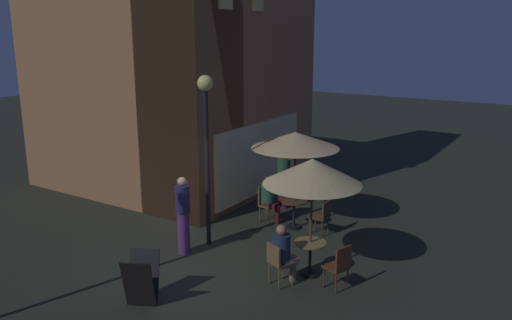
% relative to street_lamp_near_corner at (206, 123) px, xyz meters
% --- Properties ---
extents(ground_plane, '(60.00, 60.00, 0.00)m').
position_rel_street_lamp_near_corner_xyz_m(ground_plane, '(-0.86, -0.46, -2.89)').
color(ground_plane, '#292D22').
extents(cafe_building, '(6.24, 7.20, 8.11)m').
position_rel_street_lamp_near_corner_xyz_m(cafe_building, '(2.73, 3.18, 1.16)').
color(cafe_building, '#A26C46').
rests_on(cafe_building, ground).
extents(street_lamp_near_corner, '(0.35, 0.35, 3.95)m').
position_rel_street_lamp_near_corner_xyz_m(street_lamp_near_corner, '(0.00, 0.00, 0.00)').
color(street_lamp_near_corner, black).
rests_on(street_lamp_near_corner, ground).
extents(menu_sandwich_board, '(0.84, 0.80, 0.97)m').
position_rel_street_lamp_near_corner_xyz_m(menu_sandwich_board, '(-2.85, -0.65, -2.39)').
color(menu_sandwich_board, black).
rests_on(menu_sandwich_board, ground).
extents(cafe_table_0, '(0.65, 0.65, 0.73)m').
position_rel_street_lamp_near_corner_xyz_m(cafe_table_0, '(-0.13, -2.70, -2.39)').
color(cafe_table_0, black).
rests_on(cafe_table_0, ground).
extents(cafe_table_1, '(0.66, 0.66, 0.73)m').
position_rel_street_lamp_near_corner_xyz_m(cafe_table_1, '(1.99, -1.18, -2.38)').
color(cafe_table_1, black).
rests_on(cafe_table_1, ground).
extents(patio_umbrella_0, '(1.96, 1.96, 2.47)m').
position_rel_street_lamp_near_corner_xyz_m(patio_umbrella_0, '(-0.13, -2.70, -0.69)').
color(patio_umbrella_0, black).
rests_on(patio_umbrella_0, ground).
extents(patio_umbrella_1, '(2.17, 2.17, 2.49)m').
position_rel_street_lamp_near_corner_xyz_m(patio_umbrella_1, '(1.99, -1.18, -0.61)').
color(patio_umbrella_1, black).
rests_on(patio_umbrella_1, ground).
extents(cafe_chair_0, '(0.54, 0.54, 0.89)m').
position_rel_street_lamp_near_corner_xyz_m(cafe_chair_0, '(-0.89, -2.38, -2.34)').
color(cafe_chair_0, brown).
rests_on(cafe_chair_0, ground).
extents(cafe_chair_1, '(0.52, 0.52, 0.92)m').
position_rel_street_lamp_near_corner_xyz_m(cafe_chair_1, '(-0.40, -3.47, -2.34)').
color(cafe_chair_1, '#592F1B').
rests_on(cafe_chair_1, ground).
extents(cafe_chair_2, '(0.43, 0.43, 0.86)m').
position_rel_street_lamp_near_corner_xyz_m(cafe_chair_2, '(2.00, -1.97, -2.37)').
color(cafe_chair_2, '#4C3623').
rests_on(cafe_chair_2, ground).
extents(cafe_chair_3, '(0.41, 0.41, 0.95)m').
position_rel_street_lamp_near_corner_xyz_m(cafe_chair_3, '(2.05, -0.29, -2.33)').
color(cafe_chair_3, brown).
rests_on(cafe_chair_3, ground).
extents(patron_seated_0, '(0.54, 0.47, 1.26)m').
position_rel_street_lamp_near_corner_xyz_m(patron_seated_0, '(-0.77, -2.43, -2.17)').
color(patron_seated_0, '#786460').
rests_on(patron_seated_0, ground).
extents(patron_seated_1, '(0.39, 0.55, 1.23)m').
position_rel_street_lamp_near_corner_xyz_m(patron_seated_1, '(2.04, -0.43, -2.19)').
color(patron_seated_1, '#4D1A21').
rests_on(patron_seated_1, ground).
extents(patron_standing_2, '(0.36, 0.36, 1.63)m').
position_rel_street_lamp_near_corner_xyz_m(patron_standing_2, '(3.21, -0.19, -2.07)').
color(patron_standing_2, '#501B28').
rests_on(patron_standing_2, ground).
extents(patron_standing_3, '(0.32, 0.32, 1.78)m').
position_rel_street_lamp_near_corner_xyz_m(patron_standing_3, '(-0.68, 0.18, -1.98)').
color(patron_standing_3, '#59306D').
rests_on(patron_standing_3, ground).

